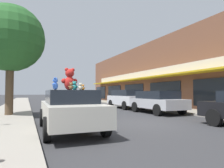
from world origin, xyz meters
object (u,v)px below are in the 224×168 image
teddy_bear_giant (70,80)px  street_tree (10,39)px  plush_art_car (70,109)px  teddy_bear_cream (81,87)px  teddy_bear_brown (71,86)px  teddy_bear_teal (74,86)px  teddy_bear_orange (83,88)px  teddy_bear_blue (55,84)px  teddy_bear_white (76,87)px  parked_car_far_center (157,101)px  parked_car_far_right (126,98)px

teddy_bear_giant → street_tree: size_ratio=0.13×
plush_art_car → teddy_bear_giant: bearing=-114.2°
plush_art_car → teddy_bear_cream: 0.96m
teddy_bear_cream → teddy_bear_brown: size_ratio=1.04×
teddy_bear_teal → teddy_bear_cream: bearing=177.9°
teddy_bear_cream → teddy_bear_teal: teddy_bear_teal is taller
plush_art_car → teddy_bear_orange: size_ratio=19.94×
plush_art_car → teddy_bear_blue: (-0.68, -1.17, 0.86)m
teddy_bear_teal → teddy_bear_white: (0.17, 0.57, -0.02)m
teddy_bear_cream → teddy_bear_blue: teddy_bear_blue is taller
plush_art_car → teddy_bear_cream: teddy_bear_cream is taller
teddy_bear_orange → teddy_bear_brown: (-0.68, -1.06, 0.01)m
street_tree → teddy_bear_blue: bearing=-75.3°
plush_art_car → teddy_bear_teal: (0.09, -0.37, 0.83)m
teddy_bear_teal → parked_car_far_center: 7.87m
teddy_bear_white → teddy_bear_blue: 1.66m
teddy_bear_blue → teddy_bear_white: bearing=176.5°
teddy_bear_blue → teddy_bear_brown: bearing=147.0°
teddy_bear_brown → parked_car_far_center: bearing=-137.6°
plush_art_car → teddy_bear_blue: 1.61m
plush_art_car → teddy_bear_teal: size_ratio=14.40×
teddy_bear_orange → parked_car_far_right: (6.14, 8.27, -0.70)m
teddy_bear_teal → parked_car_far_right: size_ratio=0.07×
teddy_bear_cream → plush_art_car: bearing=-28.7°
teddy_bear_orange → parked_car_far_center: (6.14, 3.71, -0.77)m
teddy_bear_teal → teddy_bear_brown: (-0.23, -0.54, -0.03)m
plush_art_car → teddy_bear_orange: teddy_bear_orange is taller
teddy_bear_orange → teddy_bear_cream: 0.63m
teddy_bear_cream → parked_car_far_right: 10.93m
parked_car_far_right → teddy_bear_brown: bearing=-126.2°
teddy_bear_giant → parked_car_far_center: teddy_bear_giant is taller
parked_car_far_right → teddy_bear_blue: bearing=-127.5°
plush_art_car → parked_car_far_right: 10.74m
teddy_bear_cream → teddy_bear_brown: bearing=74.6°
street_tree → plush_art_car: bearing=-66.0°
teddy_bear_orange → street_tree: size_ratio=0.04×
teddy_bear_blue → parked_car_far_center: (7.35, 5.03, -0.84)m
teddy_bear_blue → plush_art_car: bearing=-179.3°
teddy_bear_brown → teddy_bear_white: bearing=-102.4°
street_tree → teddy_bear_orange: bearing=-60.7°
teddy_bear_giant → teddy_bear_blue: bearing=56.8°
teddy_bear_giant → teddy_bear_brown: teddy_bear_giant is taller
teddy_bear_giant → teddy_bear_cream: (0.32, -0.38, -0.27)m
plush_art_car → teddy_bear_blue: teddy_bear_blue is taller
plush_art_car → teddy_bear_teal: bearing=-75.3°
teddy_bear_giant → street_tree: 6.46m
teddy_bear_cream → teddy_bear_teal: (-0.21, 0.07, 0.03)m
parked_car_far_right → street_tree: bearing=-161.3°
teddy_bear_orange → teddy_bear_giant: bearing=37.3°
teddy_bear_blue → parked_car_far_right: 12.11m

